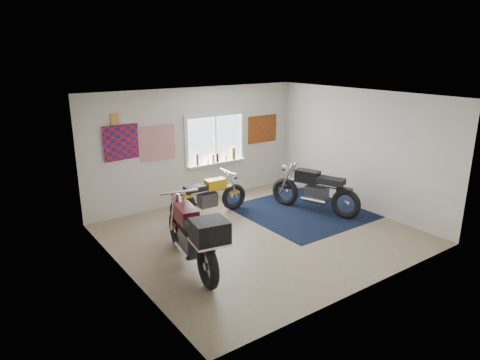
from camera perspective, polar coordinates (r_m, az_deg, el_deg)
ground at (r=8.55m, az=2.88°, el=-7.23°), size 5.50×5.50×0.00m
room_shell at (r=8.02m, az=3.06°, el=3.53°), size 5.50×5.50×5.50m
navy_rug at (r=9.77m, az=8.28°, el=-4.18°), size 2.50×2.60×0.01m
window_assembly at (r=10.33m, az=-3.31°, el=5.01°), size 1.66×0.17×1.26m
oil_bottles at (r=10.37m, az=-2.89°, el=3.11°), size 1.11×0.09×0.30m
flag_display at (r=9.18m, az=-16.34°, el=7.82°), size 1.60×0.10×1.17m
triumph_poster at (r=11.13m, az=3.01°, el=6.82°), size 0.90×0.03×0.70m
yellow_triumph at (r=9.39m, az=-4.18°, el=-2.28°), size 1.88×0.56×0.95m
black_chrome_bike at (r=9.69m, az=9.96°, el=-1.46°), size 0.94×2.06×1.10m
maroon_tourer at (r=7.01m, az=-6.11°, el=-7.51°), size 0.89×2.28×1.16m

